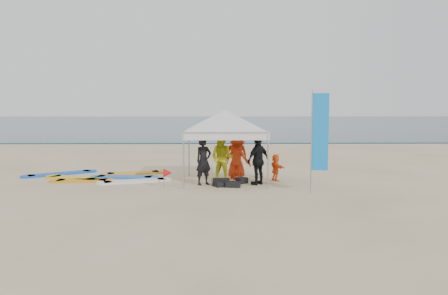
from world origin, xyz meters
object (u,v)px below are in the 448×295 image
feather_flag (319,133)px  surfboard_spread (101,177)px  person_seated (276,167)px  canopy_tent (225,110)px  person_black_b (258,160)px  person_orange_b (236,155)px  marker_pennant (168,173)px  person_black_a (204,161)px  person_orange_a (238,158)px  person_yellow (222,158)px

feather_flag → surfboard_spread: bearing=157.7°
person_seated → surfboard_spread: size_ratio=0.18×
canopy_tent → feather_flag: 3.58m
person_black_b → surfboard_spread: bearing=-55.4°
person_black_b → person_orange_b: (-0.67, 1.39, 0.02)m
person_orange_b → marker_pennant: person_orange_b is taller
person_orange_b → marker_pennant: (-2.28, -2.01, -0.34)m
person_seated → canopy_tent: canopy_tent is taller
person_black_a → feather_flag: bearing=-58.0°
person_orange_a → feather_flag: (2.30, -2.55, 1.04)m
person_orange_b → canopy_tent: bearing=56.7°
person_orange_b → person_black_b: bearing=112.0°
person_yellow → person_seated: person_yellow is taller
person_black_b → canopy_tent: 2.10m
person_orange_b → feather_flag: feather_flag is taller
person_orange_b → surfboard_spread: 5.02m
person_black_a → person_orange_a: bearing=6.2°
person_black_a → person_orange_b: person_orange_b is taller
person_yellow → canopy_tent: 1.66m
person_black_a → person_seated: size_ratio=1.69×
person_black_a → person_orange_b: bearing=16.2°
person_orange_b → feather_flag: size_ratio=0.54×
feather_flag → person_orange_b: bearing=128.4°
person_orange_b → person_black_a: bearing=46.6°
person_yellow → marker_pennant: size_ratio=2.63×
canopy_tent → surfboard_spread: bearing=169.9°
person_yellow → surfboard_spread: (-4.42, 0.97, -0.81)m
person_yellow → person_orange_a: size_ratio=1.08×
person_black_a → surfboard_spread: (-3.80, 1.44, -0.76)m
marker_pennant → surfboard_spread: 3.41m
person_black_b → person_seated: (0.69, 0.74, -0.34)m
person_black_a → surfboard_spread: 4.14m
person_black_a → person_black_b: 1.82m
surfboard_spread → person_yellow: bearing=-12.4°
person_black_a → marker_pennant: bearing=174.9°
person_black_a → surfboard_spread: bearing=125.2°
person_orange_a → marker_pennant: (-2.31, -1.62, -0.28)m
person_black_a → feather_flag: size_ratio=0.52×
person_orange_a → marker_pennant: 2.83m
person_seated → marker_pennant: person_seated is taller
person_black_a → marker_pennant: 1.32m
canopy_tent → marker_pennant: 3.00m
feather_flag → person_yellow: bearing=144.8°
person_black_b → person_yellow: bearing=-62.5°
person_black_a → person_black_b: (1.82, -0.01, 0.02)m
person_black_a → person_orange_a: person_black_a is taller
person_black_a → person_orange_a: (1.18, 1.00, -0.02)m
person_orange_b → surfboard_spread: person_orange_b is taller
person_yellow → surfboard_spread: size_ratio=0.31×
surfboard_spread → canopy_tent: bearing=-10.1°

